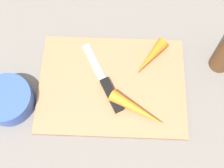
# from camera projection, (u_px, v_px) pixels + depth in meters

# --- Properties ---
(ground_plane) EXTENTS (1.40, 1.40, 0.00)m
(ground_plane) POSITION_uv_depth(u_px,v_px,m) (112.00, 86.00, 0.68)
(ground_plane) COLOR slate
(cutting_board) EXTENTS (0.36, 0.26, 0.01)m
(cutting_board) POSITION_uv_depth(u_px,v_px,m) (112.00, 85.00, 0.68)
(cutting_board) COLOR #99704C
(cutting_board) RESTS_ON ground_plane
(knife) EXTENTS (0.11, 0.19, 0.01)m
(knife) POSITION_uv_depth(u_px,v_px,m) (108.00, 90.00, 0.66)
(knife) COLOR #B7B7BC
(knife) RESTS_ON cutting_board
(carrot_long) EXTENTS (0.14, 0.09, 0.03)m
(carrot_long) POSITION_uv_depth(u_px,v_px,m) (137.00, 109.00, 0.63)
(carrot_long) COLOR orange
(carrot_long) RESTS_ON cutting_board
(carrot_short) EXTENTS (0.09, 0.11, 0.03)m
(carrot_short) POSITION_uv_depth(u_px,v_px,m) (150.00, 58.00, 0.68)
(carrot_short) COLOR orange
(carrot_short) RESTS_ON cutting_board
(small_bowl) EXTENTS (0.12, 0.12, 0.05)m
(small_bowl) POSITION_uv_depth(u_px,v_px,m) (8.00, 100.00, 0.65)
(small_bowl) COLOR #3351B2
(small_bowl) RESTS_ON ground_plane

